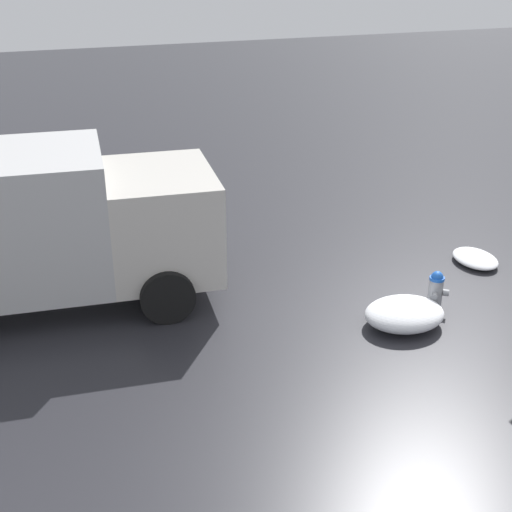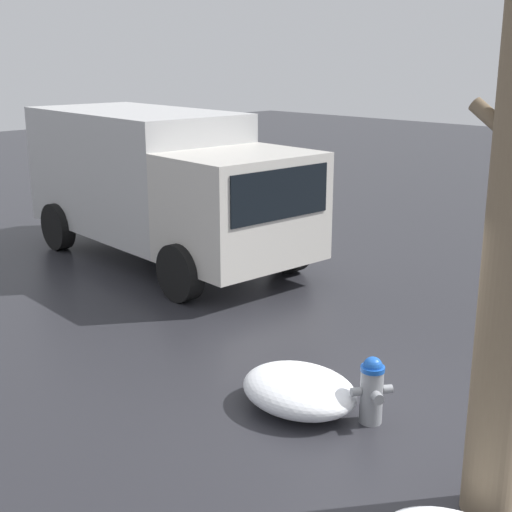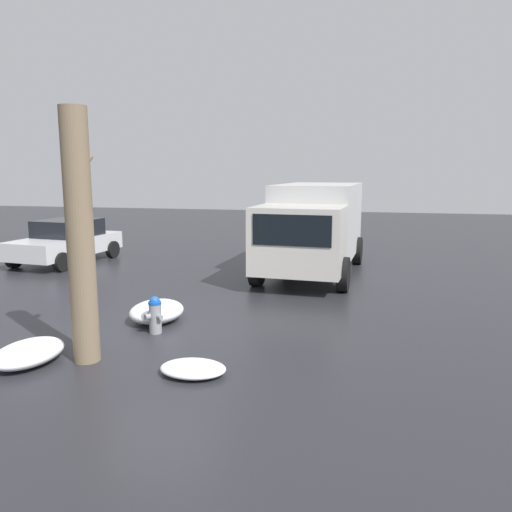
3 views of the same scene
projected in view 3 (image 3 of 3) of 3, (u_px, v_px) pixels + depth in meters
ground_plane at (156, 333)px, 9.56m from camera, size 60.00×60.00×0.00m
fire_hydrant at (155, 314)px, 9.49m from camera, size 0.37×0.41×0.72m
tree_trunk at (80, 238)px, 7.84m from camera, size 0.65×0.43×4.04m
delivery_truck at (314, 225)px, 15.00m from camera, size 6.25×2.90×2.66m
parked_car at (66, 241)px, 16.84m from camera, size 4.08×2.40×1.44m
snow_pile_by_hydrant at (157, 311)px, 10.29m from camera, size 1.32×1.06×0.42m
snow_pile_curbside at (28, 353)px, 8.06m from camera, size 1.34×0.96×0.33m
snow_pile_by_tree at (193, 369)px, 7.60m from camera, size 0.76×1.03×0.19m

